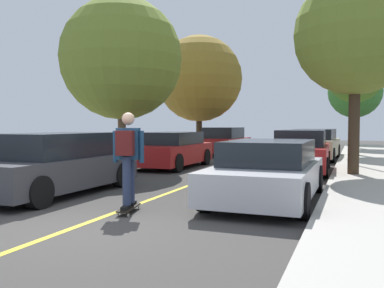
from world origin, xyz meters
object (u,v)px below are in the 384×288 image
object	(u,v)px
street_tree_left_near	(199,79)
street_tree_right_nearest	(356,35)
parked_car_left_nearest	(55,164)
parked_car_left_far	(224,142)
parked_car_right_near	(301,152)
street_tree_left_nearest	(121,59)
parked_car_right_far	(315,144)
fire_hydrant	(105,158)
skateboarder	(128,153)
skateboard	(129,208)
parked_car_right_nearest	(269,171)
parked_car_left_near	(171,150)
street_tree_right_near	(356,53)
street_tree_right_far	(355,75)
street_tree_right_farthest	(355,91)
streetlamp	(358,77)

from	to	relation	value
street_tree_left_near	street_tree_right_nearest	distance (m)	11.70
parked_car_left_nearest	street_tree_right_nearest	bearing A→B (deg)	40.67
parked_car_left_far	parked_car_right_near	size ratio (longest dim) A/B	0.88
parked_car_right_near	street_tree_left_nearest	xyz separation A→B (m)	(-6.41, -1.05, 3.35)
parked_car_right_far	street_tree_left_near	xyz separation A→B (m)	(-6.41, 1.77, 3.46)
fire_hydrant	skateboarder	distance (m)	6.90
parked_car_left_nearest	street_tree_left_nearest	world-z (taller)	street_tree_left_nearest
skateboarder	parked_car_left_far	bearing A→B (deg)	100.26
street_tree_left_near	street_tree_right_nearest	xyz separation A→B (m)	(8.07, -8.47, 0.10)
street_tree_left_near	skateboard	xyz separation A→B (m)	(4.26, -15.12, -4.07)
parked_car_right_nearest	street_tree_left_nearest	xyz separation A→B (m)	(-6.41, 4.72, 3.42)
parked_car_left_near	parked_car_right_near	xyz separation A→B (m)	(4.75, 0.28, 0.03)
parked_car_right_near	street_tree_left_nearest	size ratio (longest dim) A/B	0.75
parked_car_right_far	street_tree_left_nearest	xyz separation A→B (m)	(-6.41, -6.49, 3.35)
parked_car_left_near	street_tree_right_near	xyz separation A→B (m)	(6.41, 7.71, 4.44)
parked_car_left_nearest	parked_car_right_far	size ratio (longest dim) A/B	0.95
parked_car_left_nearest	street_tree_right_far	bearing A→B (deg)	72.71
parked_car_right_far	skateboard	xyz separation A→B (m)	(-2.14, -13.35, -0.61)
parked_car_left_nearest	parked_car_right_near	world-z (taller)	parked_car_right_near
parked_car_right_far	street_tree_right_farthest	size ratio (longest dim) A/B	0.75
parked_car_right_near	parked_car_left_nearest	bearing A→B (deg)	-125.04
parked_car_left_near	streetlamp	world-z (taller)	streetlamp
parked_car_right_nearest	street_tree_right_nearest	bearing A→B (deg)	69.78
parked_car_left_nearest	street_tree_right_far	size ratio (longest dim) A/B	0.68
street_tree_right_near	parked_car_left_far	bearing A→B (deg)	-171.63
street_tree_right_farthest	parked_car_left_nearest	bearing A→B (deg)	-103.35
street_tree_left_nearest	street_tree_right_near	distance (m)	11.75
parked_car_right_far	street_tree_right_farthest	bearing A→B (deg)	83.60
parked_car_left_far	skateboarder	bearing A→B (deg)	-79.74
parked_car_right_far	streetlamp	size ratio (longest dim) A/B	0.83
street_tree_right_nearest	parked_car_right_far	bearing A→B (deg)	103.92
parked_car_right_far	parked_car_left_near	bearing A→B (deg)	-129.73
street_tree_left_nearest	street_tree_right_near	world-z (taller)	street_tree_right_near
parked_car_right_near	parked_car_left_far	bearing A→B (deg)	126.22
skateboard	parked_car_left_far	bearing A→B (deg)	100.26
street_tree_right_farthest	street_tree_left_nearest	bearing A→B (deg)	-110.77
street_tree_left_nearest	parked_car_right_far	bearing A→B (deg)	45.34
parked_car_left_near	skateboard	size ratio (longest dim) A/B	4.90
parked_car_right_near	street_tree_right_far	size ratio (longest dim) A/B	0.71
street_tree_left_near	streetlamp	xyz separation A→B (m)	(8.16, -5.69, -0.86)
street_tree_left_near	street_tree_right_near	size ratio (longest dim) A/B	0.94
skateboard	street_tree_left_nearest	bearing A→B (deg)	121.85
parked_car_left_near	street_tree_left_near	xyz separation A→B (m)	(-1.66, 7.48, 3.50)
street_tree_right_farthest	street_tree_left_near	bearing A→B (deg)	-121.78
streetlamp	parked_car_right_nearest	bearing A→B (deg)	-103.51
parked_car_left_far	parked_car_left_nearest	bearing A→B (deg)	-90.00
parked_car_left_nearest	parked_car_right_nearest	world-z (taller)	parked_car_left_nearest
streetlamp	skateboarder	world-z (taller)	streetlamp
skateboard	skateboarder	world-z (taller)	skateboarder
parked_car_left_nearest	parked_car_right_near	bearing A→B (deg)	54.96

